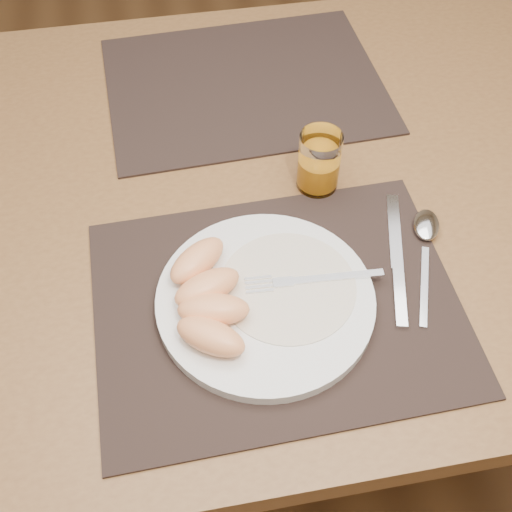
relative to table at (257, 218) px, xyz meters
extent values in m
plane|color=brown|center=(0.00, 0.00, -0.67)|extent=(5.00, 5.00, 0.00)
cube|color=brown|center=(0.00, 0.00, 0.06)|extent=(1.40, 0.90, 0.04)
cylinder|color=brown|center=(0.62, 0.37, -0.31)|extent=(0.06, 0.06, 0.71)
cube|color=black|center=(-0.01, -0.22, 0.09)|extent=(0.46, 0.36, 0.00)
cube|color=black|center=(0.02, 0.22, 0.09)|extent=(0.46, 0.37, 0.00)
cylinder|color=white|center=(-0.03, -0.22, 0.10)|extent=(0.27, 0.27, 0.02)
cylinder|color=white|center=(0.00, -0.21, 0.10)|extent=(0.17, 0.17, 0.00)
cube|color=silver|center=(0.07, -0.21, 0.11)|extent=(0.12, 0.02, 0.00)
cube|color=silver|center=(0.00, -0.20, 0.11)|extent=(0.03, 0.02, 0.00)
cube|color=silver|center=(-0.03, -0.20, 0.11)|extent=(0.04, 0.03, 0.00)
cube|color=silver|center=(0.17, -0.13, 0.09)|extent=(0.05, 0.13, 0.00)
cube|color=silver|center=(0.14, -0.24, 0.09)|extent=(0.04, 0.09, 0.01)
cube|color=silver|center=(0.17, -0.23, 0.09)|extent=(0.05, 0.12, 0.00)
ellipsoid|color=silver|center=(0.21, -0.13, 0.09)|extent=(0.05, 0.07, 0.01)
cylinder|color=white|center=(0.08, -0.03, 0.13)|extent=(0.06, 0.06, 0.09)
cylinder|color=orange|center=(0.08, -0.03, 0.11)|extent=(0.05, 0.05, 0.04)
ellipsoid|color=#FFA968|center=(-0.10, -0.27, 0.12)|extent=(0.09, 0.08, 0.03)
ellipsoid|color=#FFA968|center=(-0.09, -0.24, 0.12)|extent=(0.09, 0.05, 0.03)
ellipsoid|color=#FFA968|center=(-0.10, -0.20, 0.12)|extent=(0.09, 0.07, 0.03)
ellipsoid|color=#FFA968|center=(-0.10, -0.16, 0.12)|extent=(0.09, 0.09, 0.03)
camera|label=1|loc=(-0.12, -0.65, 0.75)|focal=45.00mm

